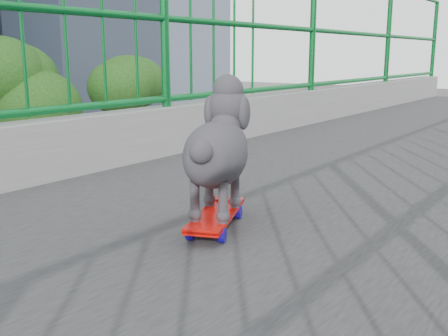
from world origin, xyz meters
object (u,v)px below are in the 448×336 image
poodle (218,147)px  car_0 (264,313)px  car_6 (89,327)px  car_1 (177,281)px  skateboard (216,217)px

poodle → car_0: (-5.79, 9.64, -6.54)m
poodle → car_0: size_ratio=0.11×
car_6 → car_1: bearing=90.0°
poodle → car_1: bearing=109.3°
poodle → car_0: bearing=97.5°
skateboard → car_0: skateboard is taller
poodle → car_0: 13.00m
car_0 → car_6: size_ratio=0.81×
car_1 → car_6: 3.40m
poodle → car_1: poodle is taller
car_1 → car_6: car_1 is taller
skateboard → car_0: 12.90m
car_0 → skateboard: bearing=-59.0°
car_0 → car_1: (-3.20, 0.08, 0.02)m
skateboard → car_1: bearing=109.2°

